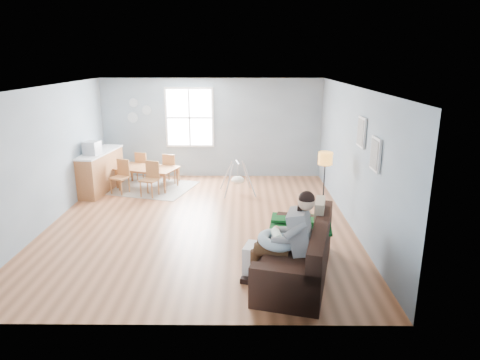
{
  "coord_description": "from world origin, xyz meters",
  "views": [
    {
      "loc": [
        0.87,
        -8.14,
        3.24
      ],
      "look_at": [
        0.8,
        -0.39,
        1.0
      ],
      "focal_mm": 32.0,
      "sensor_mm": 36.0,
      "label": 1
    }
  ],
  "objects_px": {
    "father": "(288,236)",
    "monitor": "(92,148)",
    "sofa": "(299,257)",
    "chair_nw": "(143,165)",
    "floor_lamp": "(325,164)",
    "chair_ne": "(170,167)",
    "toddler": "(297,225)",
    "counter": "(100,171)",
    "baby_swing": "(238,179)",
    "chair_se": "(151,177)",
    "chair_sw": "(121,175)",
    "storage_cube": "(258,260)",
    "dining_table": "(147,178)"
  },
  "relations": [
    {
      "from": "counter",
      "to": "baby_swing",
      "type": "bearing_deg",
      "value": -3.79
    },
    {
      "from": "counter",
      "to": "baby_swing",
      "type": "distance_m",
      "value": 3.44
    },
    {
      "from": "chair_se",
      "to": "counter",
      "type": "distance_m",
      "value": 1.4
    },
    {
      "from": "dining_table",
      "to": "chair_se",
      "type": "bearing_deg",
      "value": -51.44
    },
    {
      "from": "baby_swing",
      "to": "sofa",
      "type": "bearing_deg",
      "value": -76.34
    },
    {
      "from": "dining_table",
      "to": "monitor",
      "type": "relative_size",
      "value": 3.77
    },
    {
      "from": "toddler",
      "to": "dining_table",
      "type": "bearing_deg",
      "value": 127.21
    },
    {
      "from": "sofa",
      "to": "chair_se",
      "type": "bearing_deg",
      "value": 128.16
    },
    {
      "from": "counter",
      "to": "father",
      "type": "bearing_deg",
      "value": -47.43
    },
    {
      "from": "storage_cube",
      "to": "chair_sw",
      "type": "height_order",
      "value": "chair_sw"
    },
    {
      "from": "dining_table",
      "to": "chair_nw",
      "type": "distance_m",
      "value": 0.71
    },
    {
      "from": "father",
      "to": "counter",
      "type": "height_order",
      "value": "father"
    },
    {
      "from": "father",
      "to": "chair_nw",
      "type": "xyz_separation_m",
      "value": [
        -3.35,
        5.48,
        -0.34
      ]
    },
    {
      "from": "toddler",
      "to": "father",
      "type": "bearing_deg",
      "value": -110.24
    },
    {
      "from": "sofa",
      "to": "chair_ne",
      "type": "bearing_deg",
      "value": 119.16
    },
    {
      "from": "floor_lamp",
      "to": "chair_sw",
      "type": "xyz_separation_m",
      "value": [
        -4.63,
        1.73,
        -0.71
      ]
    },
    {
      "from": "storage_cube",
      "to": "counter",
      "type": "bearing_deg",
      "value": 131.5
    },
    {
      "from": "toddler",
      "to": "monitor",
      "type": "relative_size",
      "value": 2.08
    },
    {
      "from": "chair_se",
      "to": "chair_ne",
      "type": "height_order",
      "value": "chair_se"
    },
    {
      "from": "chair_sw",
      "to": "chair_ne",
      "type": "bearing_deg",
      "value": 38.6
    },
    {
      "from": "dining_table",
      "to": "chair_sw",
      "type": "xyz_separation_m",
      "value": [
        -0.53,
        -0.43,
        0.2
      ]
    },
    {
      "from": "monitor",
      "to": "baby_swing",
      "type": "relative_size",
      "value": 0.43
    },
    {
      "from": "toddler",
      "to": "counter",
      "type": "xyz_separation_m",
      "value": [
        -4.4,
        4.1,
        -0.23
      ]
    },
    {
      "from": "dining_table",
      "to": "counter",
      "type": "height_order",
      "value": "counter"
    },
    {
      "from": "chair_nw",
      "to": "chair_sw",
      "type": "bearing_deg",
      "value": -105.1
    },
    {
      "from": "storage_cube",
      "to": "monitor",
      "type": "relative_size",
      "value": 1.3
    },
    {
      "from": "floor_lamp",
      "to": "chair_ne",
      "type": "xyz_separation_m",
      "value": [
        -3.57,
        2.59,
        -0.72
      ]
    },
    {
      "from": "baby_swing",
      "to": "chair_sw",
      "type": "bearing_deg",
      "value": 179.06
    },
    {
      "from": "storage_cube",
      "to": "baby_swing",
      "type": "distance_m",
      "value": 4.09
    },
    {
      "from": "storage_cube",
      "to": "chair_ne",
      "type": "xyz_separation_m",
      "value": [
        -2.16,
        4.97,
        0.2
      ]
    },
    {
      "from": "toddler",
      "to": "monitor",
      "type": "distance_m",
      "value": 5.82
    },
    {
      "from": "father",
      "to": "monitor",
      "type": "bearing_deg",
      "value": 134.96
    },
    {
      "from": "floor_lamp",
      "to": "monitor",
      "type": "xyz_separation_m",
      "value": [
        -5.24,
        1.58,
        -0.01
      ]
    },
    {
      "from": "sofa",
      "to": "chair_nw",
      "type": "bearing_deg",
      "value": 124.36
    },
    {
      "from": "toddler",
      "to": "floor_lamp",
      "type": "bearing_deg",
      "value": 69.62
    },
    {
      "from": "monitor",
      "to": "floor_lamp",
      "type": "bearing_deg",
      "value": -16.76
    },
    {
      "from": "toddler",
      "to": "counter",
      "type": "distance_m",
      "value": 6.01
    },
    {
      "from": "father",
      "to": "dining_table",
      "type": "relative_size",
      "value": 0.97
    },
    {
      "from": "sofa",
      "to": "chair_nw",
      "type": "height_order",
      "value": "sofa"
    },
    {
      "from": "chair_se",
      "to": "storage_cube",
      "type": "bearing_deg",
      "value": -57.76
    },
    {
      "from": "chair_sw",
      "to": "floor_lamp",
      "type": "bearing_deg",
      "value": -20.52
    },
    {
      "from": "sofa",
      "to": "counter",
      "type": "xyz_separation_m",
      "value": [
        -4.42,
        4.32,
        0.19
      ]
    },
    {
      "from": "sofa",
      "to": "toddler",
      "type": "bearing_deg",
      "value": 97.05
    },
    {
      "from": "toddler",
      "to": "dining_table",
      "type": "distance_m",
      "value": 5.47
    },
    {
      "from": "sofa",
      "to": "toddler",
      "type": "distance_m",
      "value": 0.48
    },
    {
      "from": "floor_lamp",
      "to": "storage_cube",
      "type": "relative_size",
      "value": 2.71
    },
    {
      "from": "storage_cube",
      "to": "chair_sw",
      "type": "bearing_deg",
      "value": 128.11
    },
    {
      "from": "sofa",
      "to": "chair_sw",
      "type": "bearing_deg",
      "value": 132.94
    },
    {
      "from": "chair_sw",
      "to": "chair_nw",
      "type": "distance_m",
      "value": 1.11
    },
    {
      "from": "father",
      "to": "chair_ne",
      "type": "bearing_deg",
      "value": 116.1
    }
  ]
}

